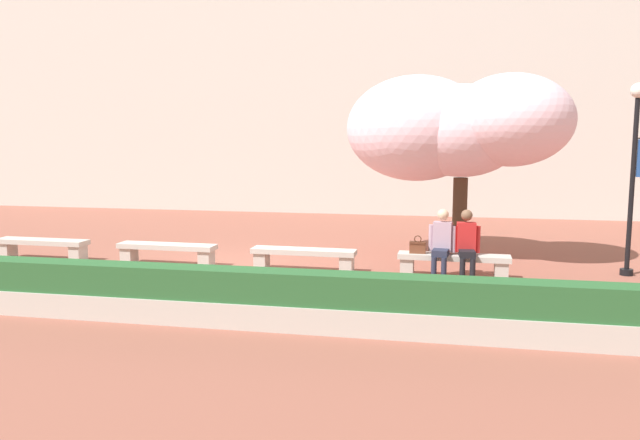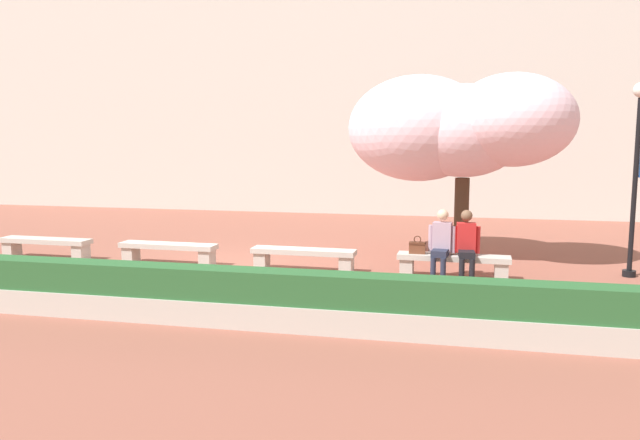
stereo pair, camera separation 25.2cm
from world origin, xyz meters
name	(u,v)px [view 1 (the left image)]	position (x,y,z in m)	size (l,w,h in m)	color
ground_plane	(234,268)	(0.00, 0.00, 0.00)	(100.00, 100.00, 0.00)	#8E5142
building_facade	(334,70)	(0.00, 11.23, 5.04)	(28.00, 4.00, 10.08)	beige
stone_bench_west_end	(42,246)	(-4.30, 0.00, 0.31)	(2.06, 0.46, 0.45)	#BCB7AD
stone_bench_near_west	(167,251)	(-1.43, 0.00, 0.31)	(2.06, 0.46, 0.45)	#BCB7AD
stone_bench_center	(304,256)	(1.43, 0.00, 0.31)	(2.06, 0.46, 0.45)	#BCB7AD
stone_bench_near_east	(454,262)	(4.30, 0.00, 0.31)	(2.06, 0.46, 0.45)	#BCB7AD
person_seated_left	(442,241)	(4.08, -0.05, 0.70)	(0.51, 0.71, 1.29)	black
person_seated_right	(467,242)	(4.53, -0.05, 0.70)	(0.51, 0.70, 1.29)	black
handbag	(418,246)	(3.64, -0.02, 0.58)	(0.30, 0.15, 0.34)	brown
cherry_tree_main	(455,127)	(4.27, 1.94, 2.82)	(4.70, 3.19, 3.94)	#473323
lamp_post_with_banner	(634,161)	(7.56, 0.91, 2.18)	(0.54, 0.28, 3.60)	black
planter_hedge_foreground	(150,293)	(0.00, -3.60, 0.39)	(13.30, 0.50, 0.80)	#BCB7AD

